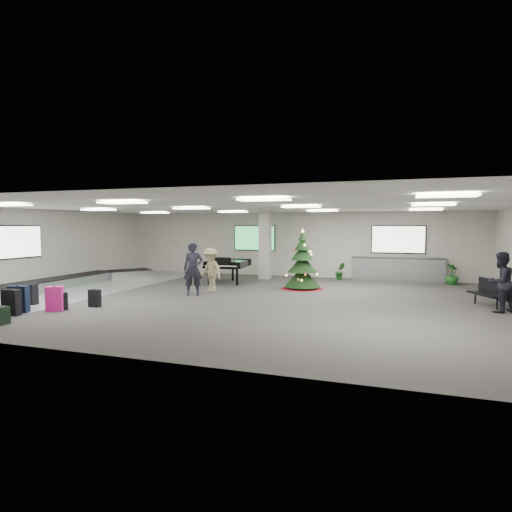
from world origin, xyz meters
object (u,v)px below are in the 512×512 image
(baggage_carousel, at_px, (61,283))
(service_counter, at_px, (397,269))
(traveler_a, at_px, (193,269))
(traveler_b, at_px, (211,270))
(potted_plant_right, at_px, (452,274))
(grand_piano, at_px, (227,264))
(bench, at_px, (489,291))
(christmas_tree, at_px, (302,268))
(potted_plant_left, at_px, (340,271))
(traveler_bench, at_px, (500,282))
(pink_suitcase, at_px, (55,299))

(baggage_carousel, distance_m, service_counter, 14.50)
(baggage_carousel, height_order, traveler_a, traveler_a)
(traveler_b, relative_size, potted_plant_right, 1.87)
(grand_piano, bearing_deg, baggage_carousel, -152.67)
(service_counter, height_order, bench, service_counter)
(christmas_tree, distance_m, bench, 6.63)
(grand_piano, bearing_deg, service_counter, 18.18)
(bench, bearing_deg, potted_plant_left, 110.96)
(potted_plant_left, bearing_deg, grand_piano, -148.77)
(traveler_b, xyz_separation_m, traveler_bench, (9.63, -0.89, 0.04))
(pink_suitcase, height_order, traveler_a, traveler_a)
(service_counter, distance_m, potted_plant_left, 2.57)
(christmas_tree, distance_m, potted_plant_left, 3.60)
(service_counter, relative_size, traveler_bench, 2.29)
(traveler_b, bearing_deg, baggage_carousel, -145.85)
(traveler_bench, bearing_deg, pink_suitcase, -22.18)
(traveler_b, bearing_deg, potted_plant_right, 53.31)
(traveler_b, bearing_deg, potted_plant_left, 75.19)
(potted_plant_right, bearing_deg, bench, -84.17)
(christmas_tree, height_order, potted_plant_left, christmas_tree)
(grand_piano, height_order, potted_plant_left, grand_piano)
(traveler_bench, bearing_deg, bench, -122.10)
(christmas_tree, bearing_deg, traveler_a, -140.24)
(christmas_tree, height_order, traveler_bench, christmas_tree)
(traveler_a, bearing_deg, baggage_carousel, 157.76)
(christmas_tree, height_order, traveler_b, christmas_tree)
(traveler_bench, bearing_deg, traveler_a, -39.61)
(baggage_carousel, relative_size, pink_suitcase, 12.92)
(service_counter, xyz_separation_m, potted_plant_right, (2.24, -0.48, -0.10))
(traveler_bench, xyz_separation_m, potted_plant_right, (-0.65, 6.01, -0.43))
(service_counter, bearing_deg, grand_piano, -156.61)
(service_counter, bearing_deg, traveler_bench, -66.06)
(grand_piano, height_order, traveler_bench, traveler_bench)
(traveler_bench, bearing_deg, traveler_b, -45.33)
(traveler_a, bearing_deg, pink_suitcase, -146.85)
(traveler_b, bearing_deg, christmas_tree, 54.27)
(traveler_b, bearing_deg, pink_suitcase, -96.16)
(christmas_tree, distance_m, traveler_b, 3.66)
(pink_suitcase, relative_size, traveler_a, 0.39)
(bench, xyz_separation_m, potted_plant_right, (-0.52, 5.14, -0.03))
(traveler_bench, xyz_separation_m, potted_plant_left, (-5.43, 6.18, -0.47))
(baggage_carousel, bearing_deg, pink_suitcase, -48.76)
(baggage_carousel, distance_m, christmas_tree, 9.74)
(baggage_carousel, distance_m, pink_suitcase, 5.00)
(traveler_a, bearing_deg, traveler_bench, -23.46)
(grand_piano, height_order, traveler_a, traveler_a)
(bench, xyz_separation_m, traveler_bench, (0.12, -0.88, 0.40))
(traveler_bench, bearing_deg, potted_plant_left, -88.75)
(pink_suitcase, relative_size, potted_plant_right, 0.83)
(traveler_a, distance_m, potted_plant_right, 11.07)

